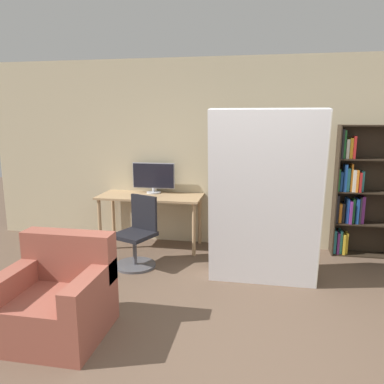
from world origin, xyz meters
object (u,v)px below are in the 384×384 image
at_px(monitor, 154,177).
at_px(mattress_near, 265,201).
at_px(bookshelf, 358,193).
at_px(armchair, 58,298).
at_px(office_chair, 137,239).
at_px(mattress_far, 265,197).

xyz_separation_m(monitor, mattress_near, (1.61, -1.23, -0.02)).
relative_size(bookshelf, armchair, 2.09).
height_order(office_chair, mattress_far, mattress_far).
xyz_separation_m(mattress_near, mattress_far, (0.00, 0.23, -0.00)).
bearing_deg(mattress_far, monitor, 148.26).
height_order(mattress_far, armchair, mattress_far).
relative_size(office_chair, armchair, 1.05).
distance_m(mattress_near, mattress_far, 0.23).
bearing_deg(office_chair, monitor, 92.35).
bearing_deg(office_chair, mattress_far, -3.18).
height_order(bookshelf, mattress_near, mattress_near).
relative_size(monitor, office_chair, 0.71).
bearing_deg(armchair, office_chair, 83.06).
bearing_deg(mattress_near, armchair, -144.22).
relative_size(monitor, bookshelf, 0.36).
xyz_separation_m(bookshelf, mattress_near, (-1.25, -1.25, 0.12)).
height_order(office_chair, mattress_near, mattress_near).
distance_m(mattress_near, armchair, 2.28).
distance_m(mattress_far, armchair, 2.41).
relative_size(mattress_near, mattress_far, 1.00).
height_order(bookshelf, mattress_far, mattress_far).
bearing_deg(office_chair, armchair, -96.94).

